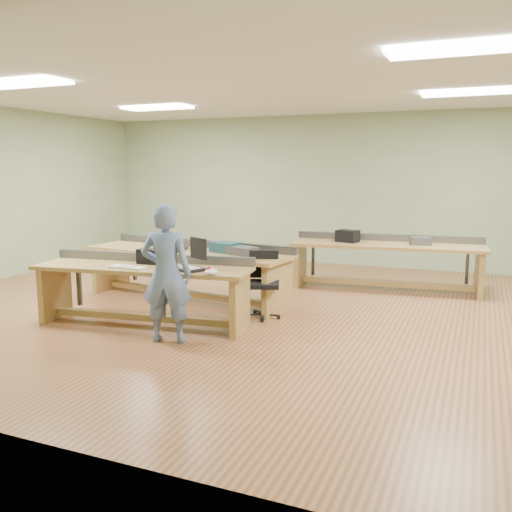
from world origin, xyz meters
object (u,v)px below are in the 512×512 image
(camera_bag, at_px, (149,256))
(drinks_can, at_px, (181,247))
(task_chair, at_px, (263,293))
(laptop_base, at_px, (190,269))
(parts_bin_grey, at_px, (242,251))
(workbench_back, at_px, (386,255))
(workbench_mid, at_px, (188,262))
(parts_bin_teal, at_px, (226,247))
(workbench_front, at_px, (144,281))
(person, at_px, (166,274))
(mug, at_px, (185,246))

(camera_bag, bearing_deg, drinks_can, 97.27)
(task_chair, bearing_deg, laptop_base, -139.97)
(parts_bin_grey, bearing_deg, camera_bag, -125.51)
(laptop_base, distance_m, parts_bin_grey, 1.32)
(workbench_back, xyz_separation_m, drinks_can, (-2.61, -2.01, 0.26))
(workbench_mid, relative_size, parts_bin_teal, 8.29)
(task_chair, distance_m, parts_bin_teal, 1.06)
(workbench_mid, xyz_separation_m, drinks_can, (-0.01, -0.18, 0.25))
(parts_bin_grey, bearing_deg, laptop_base, -93.76)
(laptop_base, bearing_deg, parts_bin_teal, 125.46)
(camera_bag, distance_m, task_chair, 1.55)
(workbench_mid, relative_size, workbench_back, 1.07)
(workbench_front, relative_size, person, 1.78)
(workbench_mid, distance_m, person, 1.99)
(workbench_front, height_order, drinks_can, drinks_can)
(workbench_mid, xyz_separation_m, parts_bin_teal, (0.60, 0.05, 0.26))
(parts_bin_grey, bearing_deg, workbench_mid, 174.87)
(mug, bearing_deg, workbench_back, 33.77)
(task_chair, bearing_deg, mug, 141.47)
(task_chair, bearing_deg, parts_bin_teal, 127.55)
(mug, bearing_deg, person, -65.76)
(mug, relative_size, drinks_can, 1.01)
(laptop_base, xyz_separation_m, mug, (-0.90, 1.45, 0.03))
(mug, xyz_separation_m, drinks_can, (0.06, -0.22, 0.01))
(mug, bearing_deg, parts_bin_teal, 0.84)
(workbench_back, bearing_deg, laptop_base, -124.53)
(workbench_mid, relative_size, parts_bin_grey, 7.95)
(workbench_front, distance_m, parts_bin_grey, 1.50)
(workbench_front, bearing_deg, workbench_mid, 87.84)
(camera_bag, height_order, mug, camera_bag)
(workbench_mid, distance_m, mug, 0.25)
(parts_bin_grey, relative_size, drinks_can, 3.18)
(drinks_can, bearing_deg, mug, 105.59)
(task_chair, xyz_separation_m, parts_bin_grey, (-0.47, 0.37, 0.49))
(workbench_front, xyz_separation_m, parts_bin_grey, (0.78, 1.26, 0.25))
(workbench_mid, relative_size, person, 2.11)
(camera_bag, relative_size, mug, 2.10)
(camera_bag, distance_m, parts_bin_grey, 1.36)
(task_chair, bearing_deg, camera_bag, -169.28)
(laptop_base, height_order, drinks_can, drinks_can)
(person, distance_m, parts_bin_teal, 1.89)
(workbench_front, bearing_deg, mug, 90.57)
(parts_bin_grey, relative_size, mug, 3.16)
(task_chair, distance_m, parts_bin_grey, 0.77)
(workbench_back, bearing_deg, parts_bin_teal, -144.23)
(workbench_back, distance_m, drinks_can, 3.30)
(workbench_mid, bearing_deg, person, -60.50)
(workbench_front, xyz_separation_m, workbench_back, (2.46, 3.17, 0.01))
(parts_bin_teal, relative_size, mug, 3.03)
(parts_bin_teal, bearing_deg, mug, -179.16)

